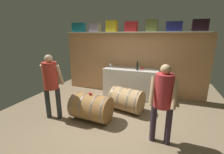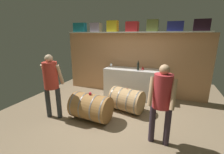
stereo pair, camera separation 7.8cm
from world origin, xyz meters
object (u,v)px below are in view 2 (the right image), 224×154
Objects in this scene: toolcase_yellow at (113,26)px; tasting_cup at (90,94)px; red_funnel at (143,68)px; wine_barrel_far at (127,100)px; toolcase_olive at (153,26)px; toolcase_black at (202,25)px; visitor_tasting at (51,80)px; toolcase_red at (132,27)px; toolcase_grey at (96,27)px; work_cabinet at (131,83)px; toolcase_navy at (175,26)px; winemaker_pouring at (162,97)px; wine_barrel_near at (91,107)px; toolcase_teal at (80,28)px; wine_bottle_dark at (138,66)px; wine_glass at (111,65)px.

toolcase_yellow is 5.23× the size of tasting_cup.
wine_barrel_far is (-0.21, -1.02, -0.69)m from red_funnel.
toolcase_olive is 0.84× the size of toolcase_black.
visitor_tasting is at bearing -132.23° from red_funnel.
toolcase_red is 0.39× the size of wine_barrel_far.
tasting_cup is at bearing -64.53° from toolcase_grey.
tasting_cup is (-0.57, -1.73, 0.18)m from work_cabinet.
toolcase_black is at bearing 3.92° from toolcase_navy.
toolcase_red is at bearing -176.08° from toolcase_navy.
winemaker_pouring is at bearing -39.54° from toolcase_grey.
tasting_cup is (-0.01, -0.00, 0.34)m from wine_barrel_near.
wine_barrel_far is (-1.69, -1.20, -1.93)m from toolcase_black.
toolcase_red is 3.34× the size of red_funnel.
toolcase_olive is (1.27, 0.00, -0.00)m from toolcase_yellow.
toolcase_teal is 3.78m from toolcase_black.
toolcase_teal is at bearing -178.52° from toolcase_olive.
toolcase_grey is 0.98× the size of toolcase_red.
toolcase_black reaches higher than winemaker_pouring.
work_cabinet is at bearing 76.22° from wine_barrel_near.
wine_barrel_far is at bearing -82.54° from work_cabinet.
visitor_tasting reaches higher than wine_bottle_dark.
wine_glass is (-2.53, -0.18, -1.21)m from toolcase_black.
toolcase_navy is 2.23m from wine_glass.
visitor_tasting is (-2.52, 0.09, 0.03)m from winemaker_pouring.
visitor_tasting is at bearing -143.05° from toolcase_black.
toolcase_black reaches higher than tasting_cup.
wine_bottle_dark reaches higher than wine_barrel_near.
wine_barrel_near is 1.14m from visitor_tasting.
toolcase_black is 0.23× the size of work_cabinet.
toolcase_teal is at bearing 162.92° from wine_barrel_far.
toolcase_navy is at bearing -89.50° from winemaker_pouring.
toolcase_black reaches higher than wine_glass.
toolcase_red is (1.88, 0.00, -0.00)m from toolcase_teal.
toolcase_teal reaches higher than wine_barrel_near.
wine_bottle_dark is at bearing -7.80° from toolcase_grey.
toolcase_yellow reaches higher than red_funnel.
toolcase_black is 6.07× the size of tasting_cup.
wine_barrel_near is (1.40, -1.93, -1.93)m from toolcase_teal.
toolcase_red is at bearing 132.89° from wine_bottle_dark.
toolcase_grey is 2.61m from tasting_cup.
toolcase_yellow is at bearing -178.52° from toolcase_olive.
wine_bottle_dark is 1.95m from wine_barrel_near.
toolcase_olive is 1.88m from work_cabinet.
work_cabinet is at bearing -4.91° from toolcase_grey.
toolcase_navy reaches higher than wine_bottle_dark.
toolcase_teal is at bearing 171.61° from wine_glass.
tasting_cup is at bearing -102.10° from toolcase_red.
tasting_cup is 1.67m from winemaker_pouring.
wine_glass is 0.14× the size of wine_barrel_far.
toolcase_olive is at bearing 64.63° from wine_barrel_near.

